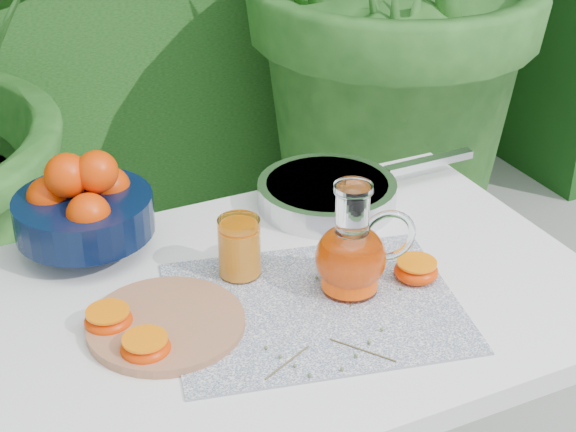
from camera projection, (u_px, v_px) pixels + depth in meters
name	position (u px, v px, depth m)	size (l,w,h in m)	color
white_table	(293.00, 330.00, 1.49)	(1.00, 0.70, 0.75)	white
placemat	(314.00, 306.00, 1.41)	(0.46, 0.36, 0.00)	#0D1E4A
cutting_board	(166.00, 324.00, 1.35)	(0.24, 0.24, 0.02)	#A76C4B
fruit_bowl	(83.00, 206.00, 1.52)	(0.25, 0.25, 0.19)	black
juice_pitcher	(352.00, 254.00, 1.41)	(0.18, 0.14, 0.19)	white
juice_tumbler	(239.00, 249.00, 1.46)	(0.09, 0.09, 0.10)	white
saute_pan	(329.00, 192.00, 1.69)	(0.47, 0.27, 0.05)	silver
orange_halves	(230.00, 311.00, 1.37)	(0.59, 0.17, 0.04)	red
thyme_sprigs	(338.00, 328.00, 1.35)	(0.30, 0.25, 0.01)	brown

